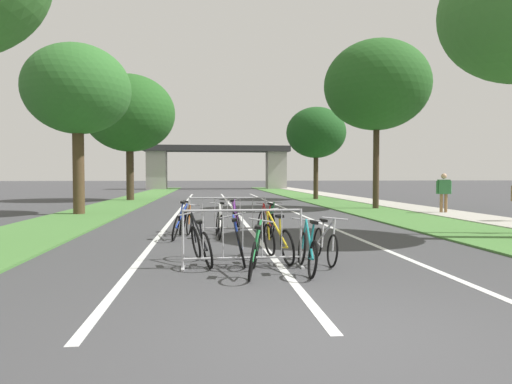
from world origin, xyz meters
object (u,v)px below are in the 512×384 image
(crowd_barrier_second, at_px, (227,216))
(bicycle_blue_1, at_px, (180,224))
(tree_left_oak_near, at_px, (129,114))
(bicycle_green_0, at_px, (255,253))
(bicycle_black_6, at_px, (201,244))
(bicycle_teal_8, at_px, (307,251))
(bicycle_white_3, at_px, (219,223))
(bicycle_green_10, at_px, (270,220))
(pedestrian_waiting, at_px, (444,189))
(bicycle_blue_11, at_px, (239,243))
(tree_right_pine_far, at_px, (377,86))
(bicycle_yellow_7, at_px, (278,241))
(bicycle_orange_9, at_px, (186,221))
(bicycle_red_2, at_px, (266,223))
(tree_left_oak_mid, at_px, (77,90))
(tree_right_pine_near, at_px, (316,133))
(bicycle_purple_4, at_px, (236,219))
(bicycle_silver_5, at_px, (325,244))
(crowd_barrier_nearest, at_px, (243,239))

(crowd_barrier_second, xyz_separation_m, bicycle_blue_1, (-1.28, -0.60, -0.14))
(tree_left_oak_near, distance_m, bicycle_green_0, 24.44)
(bicycle_black_6, distance_m, bicycle_teal_8, 2.02)
(bicycle_white_3, xyz_separation_m, bicycle_green_10, (1.52, 0.99, -0.02))
(bicycle_green_10, bearing_deg, bicycle_teal_8, 93.01)
(bicycle_green_0, relative_size, pedestrian_waiting, 0.92)
(bicycle_blue_11, bearing_deg, tree_right_pine_far, 60.92)
(crowd_barrier_second, xyz_separation_m, bicycle_yellow_7, (0.78, -3.98, -0.14))
(bicycle_blue_1, height_order, bicycle_black_6, bicycle_blue_1)
(crowd_barrier_second, bearing_deg, bicycle_blue_11, -89.48)
(bicycle_green_0, height_order, pedestrian_waiting, pedestrian_waiting)
(bicycle_yellow_7, distance_m, bicycle_blue_11, 0.75)
(bicycle_blue_1, height_order, bicycle_orange_9, bicycle_blue_1)
(tree_right_pine_far, xyz_separation_m, pedestrian_waiting, (1.81, -3.10, -5.00))
(tree_right_pine_far, distance_m, bicycle_blue_1, 14.21)
(bicycle_red_2, distance_m, bicycle_teal_8, 4.54)
(tree_left_oak_mid, xyz_separation_m, bicycle_black_6, (5.24, -11.19, -4.85))
(tree_left_oak_near, height_order, tree_right_pine_far, tree_left_oak_near)
(tree_left_oak_near, height_order, pedestrian_waiting, tree_left_oak_near)
(bicycle_white_3, xyz_separation_m, bicycle_blue_11, (0.28, -3.51, -0.01))
(tree_right_pine_near, bearing_deg, bicycle_blue_11, -107.46)
(tree_left_oak_mid, height_order, bicycle_blue_1, tree_left_oak_mid)
(bicycle_blue_11, height_order, pedestrian_waiting, pedestrian_waiting)
(tree_left_oak_mid, xyz_separation_m, bicycle_teal_8, (7.06, -12.06, -4.87))
(bicycle_yellow_7, xyz_separation_m, bicycle_orange_9, (-1.96, 4.41, -0.02))
(tree_right_pine_near, xyz_separation_m, bicycle_purple_4, (-6.66, -17.40, -4.23))
(bicycle_blue_1, distance_m, bicycle_orange_9, 1.03)
(tree_left_oak_mid, xyz_separation_m, bicycle_silver_5, (7.59, -11.24, -4.87))
(tree_left_oak_mid, relative_size, bicycle_green_0, 4.41)
(tree_left_oak_mid, xyz_separation_m, crowd_barrier_second, (5.93, -7.04, -4.70))
(bicycle_orange_9, bearing_deg, crowd_barrier_nearest, 90.61)
(tree_right_pine_near, xyz_separation_m, bicycle_black_6, (-7.62, -21.99, -4.24))
(bicycle_orange_9, bearing_deg, crowd_barrier_second, 146.63)
(bicycle_white_3, height_order, bicycle_yellow_7, bicycle_yellow_7)
(tree_right_pine_near, bearing_deg, tree_left_oak_mid, -139.99)
(tree_right_pine_near, bearing_deg, bicycle_orange_9, -114.97)
(bicycle_silver_5, xyz_separation_m, bicycle_orange_9, (-2.83, 4.62, 0.01))
(tree_left_oak_near, relative_size, crowd_barrier_nearest, 3.83)
(bicycle_blue_1, bearing_deg, bicycle_silver_5, -44.33)
(tree_left_oak_near, distance_m, bicycle_red_2, 20.32)
(tree_right_pine_far, relative_size, bicycle_red_2, 5.02)
(tree_left_oak_mid, height_order, bicycle_green_0, tree_left_oak_mid)
(crowd_barrier_nearest, bearing_deg, bicycle_green_10, 76.34)
(bicycle_red_2, distance_m, pedestrian_waiting, 10.55)
(tree_left_oak_near, distance_m, pedestrian_waiting, 20.05)
(crowd_barrier_nearest, height_order, bicycle_yellow_7, crowd_barrier_nearest)
(tree_left_oak_mid, relative_size, bicycle_green_10, 4.22)
(bicycle_orange_9, xyz_separation_m, pedestrian_waiting, (10.71, 5.28, 0.71))
(bicycle_blue_1, distance_m, bicycle_green_10, 2.75)
(bicycle_purple_4, distance_m, bicycle_silver_5, 4.84)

